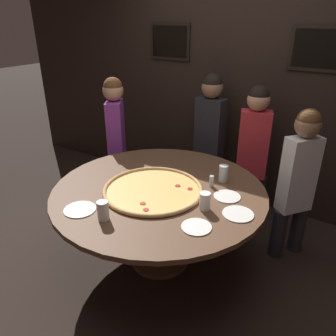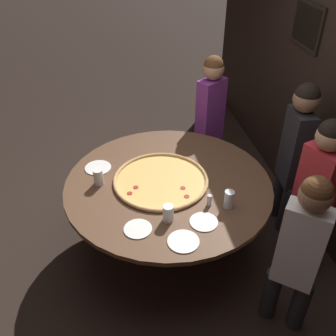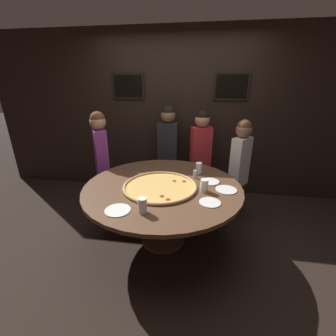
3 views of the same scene
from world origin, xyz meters
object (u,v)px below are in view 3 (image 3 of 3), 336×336
diner_far_right (102,156)px  drink_cup_beside_pizza (204,186)px  drink_cup_front_edge (199,168)px  giant_pizza (160,186)px  diner_far_left (168,147)px  white_plate_beside_cup (226,190)px  white_plate_left_side (210,202)px  drink_cup_far_right (142,205)px  diner_side_right (201,152)px  diner_side_left (240,164)px  white_plate_near_front (118,210)px  white_plate_far_back (210,181)px  condiment_shaker (195,174)px  dining_table (163,194)px

diner_far_right → drink_cup_beside_pizza: bearing=-148.6°
drink_cup_front_edge → giant_pizza: bearing=-131.2°
diner_far_left → white_plate_beside_cup: bearing=129.9°
white_plate_left_side → drink_cup_far_right: bearing=-156.2°
diner_side_right → diner_side_left: size_ratio=1.04×
white_plate_beside_cup → diner_far_left: size_ratio=0.15×
drink_cup_far_right → diner_far_left: (-0.04, 1.75, 0.04)m
white_plate_near_front → diner_far_right: bearing=119.6°
drink_cup_far_right → white_plate_far_back: 0.96m
diner_far_right → white_plate_far_back: bearing=-139.2°
condiment_shaker → dining_table: bearing=-142.8°
drink_cup_far_right → diner_side_right: diner_side_right is taller
giant_pizza → drink_cup_beside_pizza: bearing=-2.5°
white_plate_beside_cup → white_plate_far_back: bearing=131.1°
drink_cup_far_right → diner_side_right: bearing=74.2°
diner_far_left → diner_side_right: bearing=178.7°
drink_cup_beside_pizza → drink_cup_front_edge: 0.49m
diner_far_left → diner_side_right: (0.51, -0.06, -0.03)m
white_plate_beside_cup → white_plate_far_back: (-0.16, 0.19, 0.00)m
white_plate_beside_cup → drink_cup_front_edge: bearing=125.8°
drink_cup_beside_pizza → diner_side_left: bearing=59.5°
condiment_shaker → diner_side_left: 0.75m
white_plate_near_front → white_plate_beside_cup: bearing=29.5°
dining_table → drink_cup_front_edge: drink_cup_front_edge is taller
dining_table → diner_side_right: bearing=70.3°
drink_cup_front_edge → diner_far_left: size_ratio=0.10×
drink_cup_front_edge → white_plate_near_front: 1.21m
white_plate_near_front → diner_far_right: 1.40m
white_plate_left_side → condiment_shaker: size_ratio=2.13×
drink_cup_front_edge → white_plate_near_front: size_ratio=0.63×
dining_table → drink_cup_beside_pizza: 0.50m
dining_table → white_plate_beside_cup: white_plate_beside_cup is taller
diner_side_left → giant_pizza: bearing=-12.5°
drink_cup_beside_pizza → white_plate_beside_cup: bearing=15.7°
white_plate_left_side → diner_side_right: (-0.12, 1.42, 0.07)m
drink_cup_front_edge → diner_far_left: 0.92m
drink_cup_beside_pizza → diner_far_right: diner_far_right is taller
condiment_shaker → diner_far_right: bearing=164.6°
drink_cup_far_right → condiment_shaker: drink_cup_far_right is taller
drink_cup_far_right → white_plate_near_front: size_ratio=0.60×
drink_cup_far_right → white_plate_beside_cup: (0.77, 0.56, -0.07)m
diner_far_left → giant_pizza: bearing=100.2°
drink_cup_far_right → diner_far_left: diner_far_left is taller
white_plate_left_side → diner_side_left: 1.12m
white_plate_beside_cup → diner_far_right: 1.81m
condiment_shaker → diner_far_right: (-1.34, 0.37, 0.03)m
white_plate_far_back → diner_far_left: size_ratio=0.14×
white_plate_beside_cup → diner_side_right: size_ratio=0.16×
white_plate_left_side → diner_far_left: (-0.63, 1.49, 0.10)m
white_plate_beside_cup → white_plate_left_side: same height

